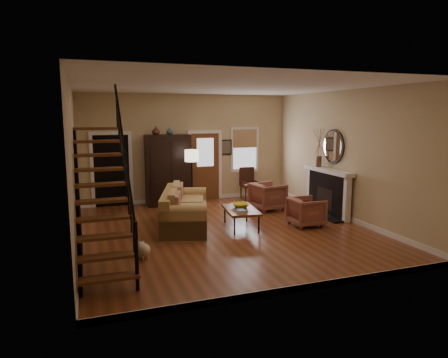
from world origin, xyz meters
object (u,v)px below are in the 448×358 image
object	(u,v)px
sofa	(185,209)
armchair_right	(268,196)
floor_lamp	(192,180)
side_chair	(249,184)
coffee_table	(241,218)
armoire	(168,170)
armchair_left	(306,212)

from	to	relation	value
sofa	armchair_right	world-z (taller)	sofa
floor_lamp	side_chair	xyz separation A→B (m)	(2.05, 0.69, -0.34)
sofa	coffee_table	size ratio (longest dim) A/B	1.94
armoire	sofa	distance (m)	2.61
armoire	armchair_right	bearing A→B (deg)	-32.65
sofa	side_chair	distance (m)	3.55
coffee_table	armchair_right	world-z (taller)	armchair_right
armoire	coffee_table	world-z (taller)	armoire
sofa	armoire	bearing A→B (deg)	103.87
sofa	side_chair	xyz separation A→B (m)	(2.66, 2.34, 0.07)
armoire	coffee_table	bearing A→B (deg)	-70.16
armchair_left	armchair_right	bearing A→B (deg)	5.48
sofa	armchair_left	size ratio (longest dim) A/B	3.10
floor_lamp	armchair_right	bearing A→B (deg)	-19.75
coffee_table	armchair_right	size ratio (longest dim) A/B	1.43
coffee_table	armchair_right	distance (m)	2.04
armoire	armchair_right	distance (m)	3.07
armoire	armchair_left	bearing A→B (deg)	-51.86
armchair_right	side_chair	distance (m)	1.42
armchair_right	floor_lamp	xyz separation A→B (m)	(-2.02, 0.73, 0.47)
armoire	armchair_right	world-z (taller)	armoire
side_chair	armoire	bearing A→B (deg)	175.52
coffee_table	armchair_left	xyz separation A→B (m)	(1.57, -0.34, 0.11)
coffee_table	armchair_left	bearing A→B (deg)	-12.08
floor_lamp	side_chair	world-z (taller)	floor_lamp
armchair_right	floor_lamp	distance (m)	2.20
armoire	floor_lamp	world-z (taller)	armoire
armchair_right	floor_lamp	size ratio (longest dim) A/B	0.50
floor_lamp	armoire	bearing A→B (deg)	119.23
coffee_table	floor_lamp	size ratio (longest dim) A/B	0.71
armchair_left	side_chair	world-z (taller)	side_chair
sofa	side_chair	world-z (taller)	side_chair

